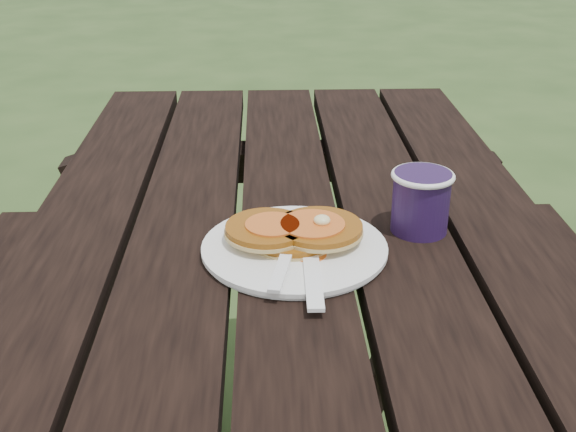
{
  "coord_description": "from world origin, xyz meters",
  "views": [
    {
      "loc": [
        -0.04,
        -0.72,
        1.21
      ],
      "look_at": [
        -0.01,
        0.13,
        0.8
      ],
      "focal_mm": 45.0,
      "sensor_mm": 36.0,
      "label": 1
    }
  ],
  "objects": [
    {
      "name": "plate",
      "position": [
        0.0,
        0.12,
        0.76
      ],
      "size": [
        0.25,
        0.25,
        0.01
      ],
      "primitive_type": "cylinder",
      "rotation": [
        0.0,
        0.0,
        -0.06
      ],
      "color": "white",
      "rests_on": "picnic_table"
    },
    {
      "name": "pancake_stack",
      "position": [
        0.0,
        0.13,
        0.77
      ],
      "size": [
        0.18,
        0.12,
        0.04
      ],
      "rotation": [
        0.0,
        0.0,
        0.27
      ],
      "color": "#905010",
      "rests_on": "plate"
    },
    {
      "name": "knife",
      "position": [
        0.02,
        0.05,
        0.76
      ],
      "size": [
        0.02,
        0.18,
        0.0
      ],
      "primitive_type": "cube",
      "rotation": [
        0.0,
        0.0,
        -0.01
      ],
      "color": "white",
      "rests_on": "plate"
    },
    {
      "name": "fork",
      "position": [
        -0.02,
        0.05,
        0.77
      ],
      "size": [
        0.06,
        0.16,
        0.01
      ],
      "primitive_type": null,
      "rotation": [
        0.0,
        0.0,
        -0.2
      ],
      "color": "white",
      "rests_on": "plate"
    },
    {
      "name": "coffee_cup",
      "position": [
        0.18,
        0.18,
        0.8
      ],
      "size": [
        0.09,
        0.09,
        0.09
      ],
      "rotation": [
        0.0,
        0.0,
        -0.26
      ],
      "color": "#24123B",
      "rests_on": "picnic_table"
    }
  ]
}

